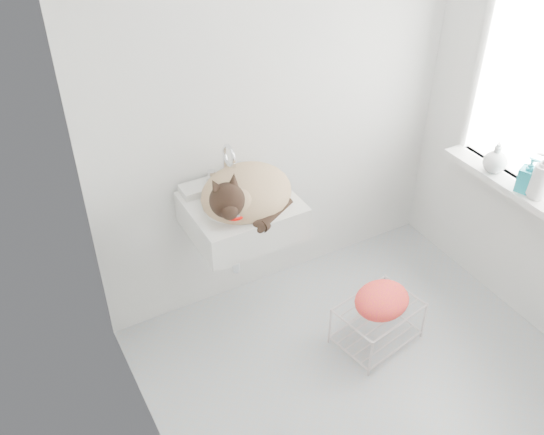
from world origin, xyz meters
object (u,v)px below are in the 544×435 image
cat (244,196)px  wire_rack (377,321)px  bottle_b (524,190)px  bottle_a (534,197)px  sink (241,201)px  bottle_c (493,171)px

cat → wire_rack: 1.06m
wire_rack → bottle_b: 1.06m
wire_rack → bottle_b: bottle_b is taller
wire_rack → bottle_b: bearing=-8.4°
wire_rack → bottle_a: 1.07m
bottle_a → bottle_b: 0.07m
bottle_a → bottle_b: bearing=90.0°
wire_rack → bottle_a: (0.79, -0.19, 0.70)m
sink → bottle_c: bearing=-16.9°
sink → bottle_b: 1.51m
sink → wire_rack: 1.05m
bottle_c → bottle_a: bearing=-90.0°
cat → bottle_b: size_ratio=2.86×
cat → wire_rack: (0.56, -0.50, -0.74)m
bottle_a → bottle_c: (0.00, 0.30, 0.00)m
sink → bottle_c: (1.36, -0.41, 0.00)m
sink → cat: cat is taller
cat → bottle_b: cat is taller
bottle_a → bottle_c: 0.30m
sink → wire_rack: bearing=-42.3°
bottle_b → bottle_c: (0.00, 0.23, 0.00)m
bottle_b → bottle_c: size_ratio=1.17×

